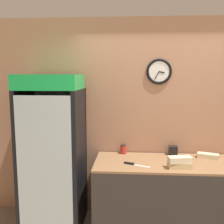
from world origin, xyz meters
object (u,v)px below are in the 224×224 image
object	(u,v)px
sandwich_stack_middle	(180,160)
napkin_dispenser	(173,150)
sandwich_flat_left	(208,156)
condiment_jar	(123,149)
chefs_knife	(133,164)
beverage_cooler	(54,144)
sandwich_stack_bottom	(180,165)

from	to	relation	value
sandwich_stack_middle	napkin_dispenser	size ratio (longest dim) A/B	2.34
sandwich_stack_middle	sandwich_flat_left	bearing A→B (deg)	42.39
condiment_jar	napkin_dispenser	world-z (taller)	condiment_jar
chefs_knife	napkin_dispenser	world-z (taller)	napkin_dispenser
sandwich_stack_middle	napkin_dispenser	bearing A→B (deg)	89.51
beverage_cooler	condiment_jar	bearing A→B (deg)	15.31
sandwich_stack_bottom	sandwich_flat_left	world-z (taller)	sandwich_stack_bottom
beverage_cooler	sandwich_flat_left	xyz separation A→B (m)	(1.98, 0.12, -0.15)
condiment_jar	sandwich_flat_left	bearing A→B (deg)	-6.28
sandwich_flat_left	napkin_dispenser	xyz separation A→B (m)	(-0.43, 0.11, 0.03)
sandwich_stack_bottom	condiment_jar	distance (m)	0.84
sandwich_stack_bottom	napkin_dispenser	size ratio (longest dim) A/B	2.28
napkin_dispenser	sandwich_flat_left	bearing A→B (deg)	-14.82
sandwich_stack_middle	napkin_dispenser	world-z (taller)	sandwich_stack_middle
sandwich_stack_middle	sandwich_flat_left	xyz separation A→B (m)	(0.43, 0.39, -0.07)
beverage_cooler	chefs_knife	size ratio (longest dim) A/B	6.30
sandwich_stack_bottom	chefs_knife	world-z (taller)	sandwich_stack_bottom
sandwich_stack_bottom	chefs_knife	bearing A→B (deg)	172.31
napkin_dispenser	chefs_knife	bearing A→B (deg)	-140.92
chefs_knife	condiment_jar	xyz separation A→B (m)	(-0.13, 0.44, 0.05)
condiment_jar	napkin_dispenser	distance (m)	0.67
chefs_knife	condiment_jar	size ratio (longest dim) A/B	2.47
condiment_jar	sandwich_stack_middle	bearing A→B (deg)	-37.86
beverage_cooler	sandwich_flat_left	distance (m)	1.99
chefs_knife	condiment_jar	world-z (taller)	condiment_jar
sandwich_flat_left	beverage_cooler	bearing A→B (deg)	-176.46
beverage_cooler	condiment_jar	world-z (taller)	beverage_cooler
sandwich_flat_left	chefs_knife	world-z (taller)	sandwich_flat_left
beverage_cooler	napkin_dispenser	size ratio (longest dim) A/B	16.28
sandwich_stack_middle	chefs_knife	world-z (taller)	sandwich_stack_middle
sandwich_stack_middle	sandwich_flat_left	size ratio (longest dim) A/B	1.00
beverage_cooler	sandwich_stack_middle	xyz separation A→B (m)	(1.55, -0.27, -0.08)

